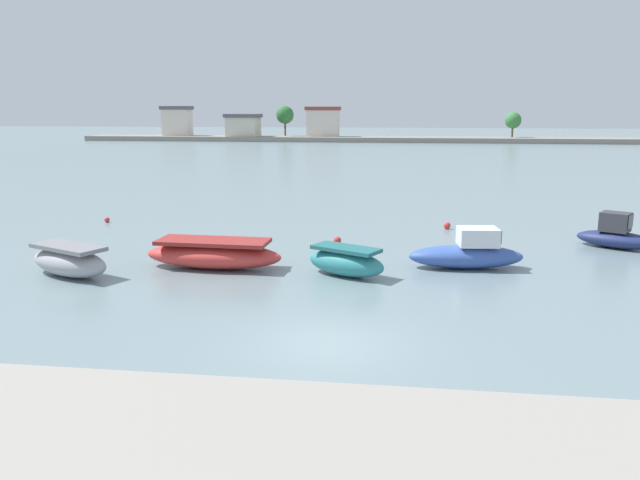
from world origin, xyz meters
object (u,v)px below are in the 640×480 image
(mooring_buoy_1, at_px, (447,226))
(mooring_buoy_2, at_px, (76,248))
(moored_boat_3, at_px, (468,253))
(moored_boat_2, at_px, (346,262))
(moored_boat_1, at_px, (214,254))
(moored_boat_0, at_px, (69,261))
(mooring_buoy_4, at_px, (337,240))
(moored_boat_4, at_px, (616,236))
(mooring_buoy_0, at_px, (107,220))

(mooring_buoy_1, bearing_deg, mooring_buoy_2, -155.52)
(moored_boat_3, bearing_deg, moored_boat_2, -165.09)
(moored_boat_1, relative_size, moored_boat_2, 1.61)
(moored_boat_3, bearing_deg, moored_boat_0, -174.15)
(moored_boat_2, bearing_deg, moored_boat_3, 48.56)
(moored_boat_3, distance_m, mooring_buoy_4, 6.84)
(moored_boat_0, relative_size, mooring_buoy_1, 11.12)
(moored_boat_4, bearing_deg, moored_boat_3, -115.61)
(mooring_buoy_0, bearing_deg, mooring_buoy_4, -16.61)
(moored_boat_0, xyz_separation_m, moored_boat_2, (10.54, 1.43, -0.04))
(moored_boat_0, bearing_deg, moored_boat_1, 45.00)
(mooring_buoy_0, height_order, mooring_buoy_1, mooring_buoy_1)
(moored_boat_4, bearing_deg, moored_boat_0, -129.33)
(moored_boat_2, relative_size, moored_boat_4, 0.94)
(moored_boat_2, relative_size, moored_boat_3, 0.74)
(moored_boat_1, bearing_deg, moored_boat_4, 21.24)
(moored_boat_1, distance_m, mooring_buoy_2, 7.33)
(moored_boat_2, distance_m, mooring_buoy_0, 17.43)
(moored_boat_1, distance_m, mooring_buoy_1, 13.88)
(moored_boat_3, distance_m, mooring_buoy_1, 8.36)
(moored_boat_3, distance_m, mooring_buoy_0, 20.81)
(moored_boat_3, bearing_deg, mooring_buoy_2, 171.72)
(moored_boat_2, bearing_deg, moored_boat_1, -157.84)
(moored_boat_1, height_order, moored_boat_4, moored_boat_4)
(mooring_buoy_1, relative_size, mooring_buoy_2, 1.25)
(moored_boat_4, height_order, mooring_buoy_2, moored_boat_4)
(mooring_buoy_2, bearing_deg, moored_boat_3, -2.07)
(moored_boat_1, xyz_separation_m, moored_boat_4, (17.34, 6.04, 0.02))
(moored_boat_2, bearing_deg, moored_boat_4, 56.14)
(mooring_buoy_1, bearing_deg, moored_boat_2, -113.89)
(mooring_buoy_1, bearing_deg, moored_boat_4, -26.24)
(moored_boat_2, bearing_deg, mooring_buoy_1, 93.54)
(moored_boat_2, distance_m, mooring_buoy_1, 11.16)
(moored_boat_0, bearing_deg, moored_boat_2, 32.13)
(moored_boat_3, xyz_separation_m, mooring_buoy_4, (-5.70, 3.76, -0.42))
(moored_boat_1, xyz_separation_m, moored_boat_3, (10.18, 1.35, 0.05))
(moored_boat_4, height_order, mooring_buoy_4, moored_boat_4)
(moored_boat_0, xyz_separation_m, mooring_buoy_1, (15.05, 11.62, -0.40))
(moored_boat_0, relative_size, moored_boat_2, 1.18)
(mooring_buoy_1, bearing_deg, mooring_buoy_4, -139.86)
(moored_boat_4, bearing_deg, mooring_buoy_0, -155.59)
(moored_boat_0, bearing_deg, mooring_buoy_1, 62.08)
(moored_boat_2, bearing_deg, mooring_buoy_2, -163.77)
(mooring_buoy_0, xyz_separation_m, mooring_buoy_2, (2.04, -7.19, 0.00))
(moored_boat_4, distance_m, mooring_buoy_2, 24.73)
(moored_boat_4, distance_m, mooring_buoy_1, 8.28)
(mooring_buoy_1, xyz_separation_m, mooring_buoy_2, (-16.97, -7.73, -0.04))
(mooring_buoy_2, relative_size, mooring_buoy_4, 0.80)
(mooring_buoy_0, bearing_deg, mooring_buoy_2, -74.14)
(moored_boat_0, xyz_separation_m, moored_boat_1, (5.13, 1.93, -0.02))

